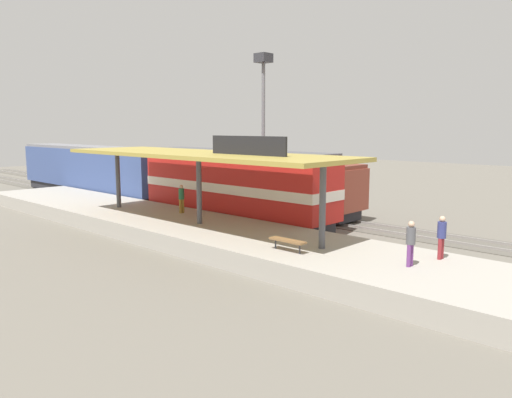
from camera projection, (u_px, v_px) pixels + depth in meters
The scene contains 13 objects.
ground_plane at pixel (280, 223), 31.40m from camera, with size 120.00×120.00×0.00m, color #666056.
track_near at pixel (258, 227), 29.96m from camera, with size 3.20×110.00×0.16m.
track_far at pixel (305, 217), 33.27m from camera, with size 3.20×110.00×0.16m.
platform at pixel (200, 232), 26.59m from camera, with size 6.00×44.00×0.90m, color #9E998E.
station_canopy at pixel (200, 156), 25.94m from camera, with size 5.20×18.00×4.70m.
platform_bench at pixel (287, 241), 20.52m from camera, with size 0.44×1.70×0.50m.
locomotive at pixel (234, 185), 31.04m from camera, with size 2.93×14.43×4.44m.
passenger_carriage_single at pixel (90, 170), 43.27m from camera, with size 2.90×20.00×4.24m.
freight_car at pixel (282, 186), 34.36m from camera, with size 2.80×12.00×3.54m.
light_mast at pixel (263, 97), 38.96m from camera, with size 1.10×1.10×11.70m.
person_waiting at pixel (181, 197), 29.65m from camera, with size 0.34×0.34×1.71m.
person_walking at pixel (442, 235), 19.24m from camera, with size 0.34×0.34×1.71m.
person_boarding at pixel (411, 241), 18.22m from camera, with size 0.34×0.34×1.71m.
Camera 1 is at (-21.49, -20.08, 6.00)m, focal length 34.79 mm.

